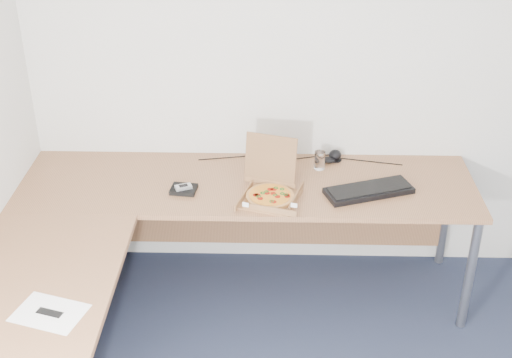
{
  "coord_description": "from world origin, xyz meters",
  "views": [
    {
      "loc": [
        -0.37,
        -1.92,
        2.62
      ],
      "look_at": [
        -0.45,
        1.28,
        0.82
      ],
      "focal_mm": 48.8,
      "sensor_mm": 36.0,
      "label": 1
    }
  ],
  "objects_px": {
    "pizza_box": "(270,192)",
    "wallet": "(184,189)",
    "desk": "(180,229)",
    "keyboard": "(369,191)",
    "drinking_glass": "(320,160)"
  },
  "relations": [
    {
      "from": "desk",
      "to": "keyboard",
      "type": "xyz_separation_m",
      "value": [
        0.98,
        0.33,
        0.04
      ]
    },
    {
      "from": "pizza_box",
      "to": "wallet",
      "type": "distance_m",
      "value": 0.47
    },
    {
      "from": "keyboard",
      "to": "wallet",
      "type": "relative_size",
      "value": 3.46
    },
    {
      "from": "desk",
      "to": "drinking_glass",
      "type": "height_order",
      "value": "drinking_glass"
    },
    {
      "from": "wallet",
      "to": "desk",
      "type": "bearing_deg",
      "value": -80.24
    },
    {
      "from": "keyboard",
      "to": "wallet",
      "type": "distance_m",
      "value": 0.99
    },
    {
      "from": "drinking_glass",
      "to": "keyboard",
      "type": "height_order",
      "value": "drinking_glass"
    },
    {
      "from": "pizza_box",
      "to": "drinking_glass",
      "type": "relative_size",
      "value": 3.11
    },
    {
      "from": "desk",
      "to": "pizza_box",
      "type": "relative_size",
      "value": 7.57
    },
    {
      "from": "keyboard",
      "to": "drinking_glass",
      "type": "bearing_deg",
      "value": 113.37
    },
    {
      "from": "desk",
      "to": "drinking_glass",
      "type": "relative_size",
      "value": 23.52
    },
    {
      "from": "pizza_box",
      "to": "drinking_glass",
      "type": "distance_m",
      "value": 0.44
    },
    {
      "from": "desk",
      "to": "keyboard",
      "type": "bearing_deg",
      "value": 18.56
    },
    {
      "from": "wallet",
      "to": "drinking_glass",
      "type": "bearing_deg",
      "value": 27.28
    },
    {
      "from": "pizza_box",
      "to": "wallet",
      "type": "relative_size",
      "value": 2.44
    }
  ]
}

